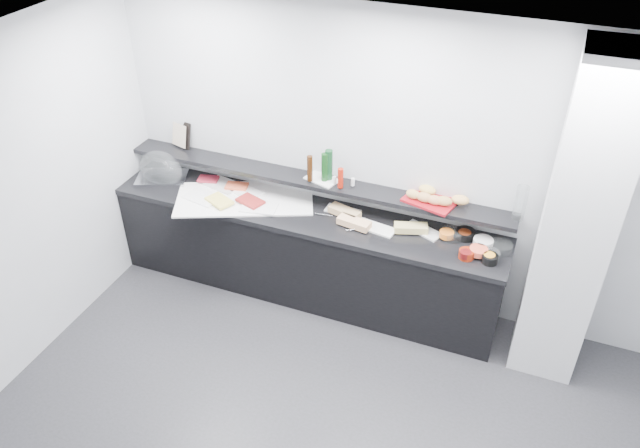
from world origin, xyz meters
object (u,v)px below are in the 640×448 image
at_px(condiment_tray, 322,179).
at_px(cloche_base, 162,178).
at_px(framed_print, 182,134).
at_px(carafe, 520,203).
at_px(sandwich_plate_mid, 376,228).
at_px(bread_tray, 430,200).

bearing_deg(condiment_tray, cloche_base, -156.85).
height_order(framed_print, condiment_tray, framed_print).
relative_size(framed_print, carafe, 0.87).
xyz_separation_m(framed_print, condiment_tray, (1.48, -0.10, -0.12)).
height_order(framed_print, carafe, carafe).
distance_m(sandwich_plate_mid, bread_tray, 0.52).
relative_size(sandwich_plate_mid, bread_tray, 0.83).
height_order(framed_print, bread_tray, framed_print).
height_order(condiment_tray, bread_tray, bread_tray).
height_order(sandwich_plate_mid, framed_print, framed_print).
relative_size(cloche_base, condiment_tray, 1.63).
bearing_deg(bread_tray, condiment_tray, -165.31).
xyz_separation_m(sandwich_plate_mid, bread_tray, (0.40, 0.20, 0.25)).
relative_size(sandwich_plate_mid, condiment_tray, 1.20).
distance_m(cloche_base, carafe, 3.29).
bearing_deg(sandwich_plate_mid, condiment_tray, 170.33).
height_order(sandwich_plate_mid, bread_tray, bread_tray).
bearing_deg(condiment_tray, framed_print, -167.34).
bearing_deg(condiment_tray, carafe, 17.14).
distance_m(cloche_base, bread_tray, 2.57).
distance_m(condiment_tray, bread_tray, 0.97).
relative_size(cloche_base, carafe, 1.56).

